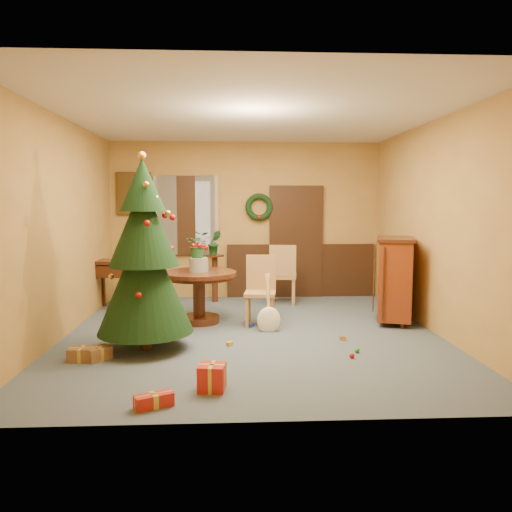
{
  "coord_description": "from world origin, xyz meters",
  "views": [
    {
      "loc": [
        -0.29,
        -6.62,
        1.76
      ],
      "look_at": [
        0.07,
        0.4,
        1.02
      ],
      "focal_mm": 35.0,
      "sensor_mm": 36.0,
      "label": 1
    }
  ],
  "objects": [
    {
      "name": "room_envelope",
      "position": [
        0.21,
        2.7,
        1.12
      ],
      "size": [
        5.5,
        5.5,
        5.5
      ],
      "color": "#3B4856",
      "rests_on": "ground"
    },
    {
      "name": "gift_d",
      "position": [
        -0.96,
        -2.4,
        0.06
      ],
      "size": [
        0.36,
        0.27,
        0.12
      ],
      "color": "#A81F16",
      "rests_on": "floor"
    },
    {
      "name": "gift_a",
      "position": [
        -1.97,
        -1.06,
        0.07
      ],
      "size": [
        0.29,
        0.21,
        0.15
      ],
      "color": "brown",
      "rests_on": "floor"
    },
    {
      "name": "dining_table",
      "position": [
        -0.76,
        0.7,
        0.54
      ],
      "size": [
        1.11,
        1.11,
        0.77
      ],
      "color": "black",
      "rests_on": "floor"
    },
    {
      "name": "chair_near",
      "position": [
        0.15,
        0.55,
        0.54
      ],
      "size": [
        0.49,
        0.49,
        1.01
      ],
      "color": "#8E5F38",
      "rests_on": "floor"
    },
    {
      "name": "urn",
      "position": [
        -0.76,
        0.7,
        0.87
      ],
      "size": [
        0.28,
        0.28,
        0.21
      ],
      "primitive_type": "cylinder",
      "color": "slate",
      "rests_on": "dining_table"
    },
    {
      "name": "chair_far",
      "position": [
        0.62,
        1.94,
        0.57
      ],
      "size": [
        0.52,
        0.52,
        1.06
      ],
      "color": "#8E5F38",
      "rests_on": "floor"
    },
    {
      "name": "toy_e",
      "position": [
        1.16,
        -0.39,
        0.03
      ],
      "size": [
        0.09,
        0.06,
        0.05
      ],
      "primitive_type": "cube",
      "rotation": [
        0.0,
        0.0,
        -0.14
      ],
      "color": "orange",
      "rests_on": "floor"
    },
    {
      "name": "guitar",
      "position": [
        0.24,
        0.12,
        0.39
      ],
      "size": [
        0.33,
        0.5,
        0.76
      ],
      "primitive_type": null,
      "rotation": [
        -0.49,
        0.0,
        -0.0
      ],
      "color": "white",
      "rests_on": "floor"
    },
    {
      "name": "plant_stand",
      "position": [
        -0.57,
        2.28,
        0.53
      ],
      "size": [
        0.33,
        0.33,
        0.85
      ],
      "color": "black",
      "rests_on": "floor"
    },
    {
      "name": "writing_desk",
      "position": [
        -2.15,
        1.71,
        0.62
      ],
      "size": [
        1.02,
        0.69,
        0.83
      ],
      "color": "black",
      "rests_on": "floor"
    },
    {
      "name": "toy_b",
      "position": [
        1.21,
        -0.93,
        0.03
      ],
      "size": [
        0.06,
        0.06,
        0.06
      ],
      "primitive_type": "sphere",
      "color": "#298925",
      "rests_on": "floor"
    },
    {
      "name": "christmas_tree",
      "position": [
        -1.32,
        -0.62,
        1.13
      ],
      "size": [
        1.15,
        1.15,
        2.38
      ],
      "color": "#382111",
      "rests_on": "floor"
    },
    {
      "name": "toy_d",
      "position": [
        1.09,
        -1.13,
        0.03
      ],
      "size": [
        0.06,
        0.06,
        0.06
      ],
      "primitive_type": "sphere",
      "color": "#B3110B",
      "rests_on": "floor"
    },
    {
      "name": "toy_c",
      "position": [
        -0.3,
        -0.55,
        0.03
      ],
      "size": [
        0.09,
        0.09,
        0.05
      ],
      "primitive_type": "cube",
      "rotation": [
        0.0,
        0.0,
        0.91
      ],
      "color": "gold",
      "rests_on": "floor"
    },
    {
      "name": "toy_a",
      "position": [
        0.0,
        0.38,
        0.03
      ],
      "size": [
        0.09,
        0.09,
        0.05
      ],
      "primitive_type": "cube",
      "rotation": [
        0.0,
        0.0,
        0.9
      ],
      "color": "navy",
      "rests_on": "floor"
    },
    {
      "name": "sideboard",
      "position": [
        2.15,
        0.61,
        0.68
      ],
      "size": [
        0.79,
        1.1,
        1.27
      ],
      "color": "#5E200A",
      "rests_on": "floor"
    },
    {
      "name": "gift_c",
      "position": [
        -1.8,
        -1.04,
        0.07
      ],
      "size": [
        0.32,
        0.33,
        0.15
      ],
      "color": "brown",
      "rests_on": "floor"
    },
    {
      "name": "stand_plant",
      "position": [
        -0.57,
        2.28,
        1.07
      ],
      "size": [
        0.29,
        0.26,
        0.44
      ],
      "primitive_type": "imported",
      "rotation": [
        0.0,
        0.0,
        0.3
      ],
      "color": "#19471E",
      "rests_on": "plant_stand"
    },
    {
      "name": "centerpiece_plant",
      "position": [
        -0.76,
        0.7,
        1.16
      ],
      "size": [
        0.35,
        0.3,
        0.39
      ],
      "primitive_type": "imported",
      "color": "#1E4C23",
      "rests_on": "urn"
    },
    {
      "name": "gift_b",
      "position": [
        -0.47,
        -2.02,
        0.12
      ],
      "size": [
        0.28,
        0.28,
        0.25
      ],
      "color": "#A81F16",
      "rests_on": "floor"
    }
  ]
}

